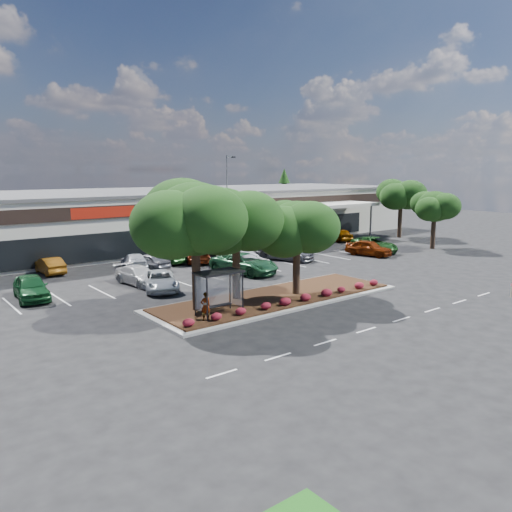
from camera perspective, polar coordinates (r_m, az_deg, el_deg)
ground at (r=32.55m, az=9.70°, el=-5.78°), size 160.00×160.00×0.00m
retail_store at (r=59.84m, az=-15.08°, el=4.21°), size 80.40×25.20×6.25m
landscape_island at (r=33.92m, az=2.38°, el=-4.79°), size 18.00×6.00×0.26m
lane_markings at (r=39.95m, az=-1.61°, el=-2.71°), size 33.12×20.06×0.01m
shrub_row at (r=32.31m, az=4.82°, el=-4.85°), size 17.00×0.80×0.50m
bus_shelter at (r=29.35m, az=-4.42°, el=-2.75°), size 2.75×1.55×2.59m
island_tree_west at (r=30.02m, az=-6.91°, el=1.18°), size 7.20×7.20×7.89m
island_tree_mid at (r=32.56m, az=-2.29°, el=1.41°), size 6.60×6.60×7.32m
island_tree_east at (r=33.99m, az=4.67°, el=1.05°), size 5.80×5.80×6.50m
tree_east_near at (r=58.52m, az=19.67°, el=3.95°), size 5.60×5.60×6.51m
tree_east_far at (r=67.06m, az=16.18°, el=5.29°), size 6.40×6.40×7.62m
conifer_north_east at (r=86.73m, az=3.22°, el=7.07°), size 3.96×3.96×9.00m
person_waiting at (r=28.45m, az=-5.79°, el=-5.72°), size 0.63×0.45×1.64m
light_pole at (r=59.85m, az=-3.24°, el=5.93°), size 1.43×0.50×10.36m
survey_stake at (r=38.60m, az=27.15°, el=-3.32°), size 0.08×0.14×0.96m
car_0 at (r=37.07m, az=-24.32°, el=-3.28°), size 2.50×5.06×1.66m
car_1 at (r=37.12m, az=-10.91°, el=-2.77°), size 3.93×5.48×1.39m
car_2 at (r=39.23m, az=-13.27°, el=-2.18°), size 2.51×4.99×1.39m
car_3 at (r=42.18m, az=-1.34°, el=-0.86°), size 4.13×6.61×1.71m
car_4 at (r=44.16m, az=-1.39°, el=-0.38°), size 3.07×6.08×1.69m
car_5 at (r=48.62m, az=3.33°, el=0.56°), size 4.41×6.39×1.72m
car_7 at (r=52.16m, az=12.75°, el=0.92°), size 2.91×5.05×1.62m
car_8 at (r=54.55m, az=13.38°, el=1.27°), size 4.08×6.27×1.60m
car_9 at (r=45.58m, az=-22.55°, el=-1.00°), size 1.65×4.34×1.41m
car_10 at (r=45.21m, az=-13.70°, el=-0.61°), size 3.27×5.20×1.40m
car_11 at (r=44.87m, az=-12.17°, el=-0.58°), size 2.85×4.64×1.47m
car_12 at (r=47.54m, az=-10.26°, el=0.13°), size 2.49×4.88×1.59m
car_13 at (r=47.76m, az=-6.98°, el=0.22°), size 3.85×5.68×1.53m
car_14 at (r=50.55m, az=-3.13°, el=0.75°), size 2.96×5.36×1.42m
car_16 at (r=58.22m, az=4.13°, el=1.92°), size 3.56×5.12×1.38m
car_17 at (r=62.46m, az=9.55°, el=2.44°), size 3.47×4.93×1.56m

